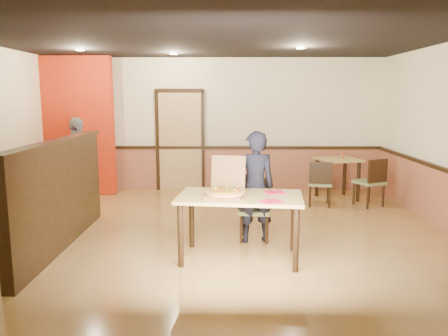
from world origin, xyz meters
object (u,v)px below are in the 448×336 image
at_px(pizza_box, 226,190).
at_px(side_chair_left, 320,182).
at_px(side_chair_right, 372,180).
at_px(diner, 255,187).
at_px(side_table, 338,167).
at_px(condiment, 343,155).
at_px(main_table, 240,204).
at_px(passerby, 77,160).
at_px(diner_chair, 255,206).

bearing_deg(pizza_box, side_chair_left, 65.86).
height_order(side_chair_right, diner, diner).
bearing_deg(side_table, condiment, -52.16).
bearing_deg(diner, pizza_box, 48.46).
distance_m(main_table, condiment, 3.77).
xyz_separation_m(passerby, pizza_box, (2.85, -3.00, 0.06)).
height_order(main_table, diner_chair, diner_chair).
distance_m(side_chair_right, diner, 3.02).
relative_size(side_chair_left, diner, 0.55).
bearing_deg(main_table, side_chair_left, 65.74).
height_order(side_chair_left, passerby, passerby).
xyz_separation_m(diner_chair, side_chair_right, (2.24, 1.84, 0.02)).
xyz_separation_m(diner_chair, side_chair_left, (1.30, 1.84, -0.01)).
bearing_deg(diner_chair, side_chair_right, 45.71).
height_order(diner, condiment, diner).
relative_size(main_table, condiment, 11.53).
xyz_separation_m(diner, condiment, (1.85, 2.51, 0.10)).
relative_size(side_chair_right, passerby, 0.55).
distance_m(main_table, side_chair_left, 3.05).
bearing_deg(side_chair_right, pizza_box, 19.83).
relative_size(side_chair_left, passerby, 0.52).
height_order(main_table, diner, diner).
relative_size(side_chair_left, condiment, 6.12).
bearing_deg(passerby, condiment, -81.56).
distance_m(side_chair_right, passerby, 5.52).
distance_m(main_table, side_table, 3.81).
bearing_deg(side_chair_right, condiment, -76.66).
distance_m(side_table, diner, 3.15).
distance_m(main_table, diner_chair, 0.85).
relative_size(diner_chair, passerby, 0.53).
bearing_deg(pizza_box, passerby, 142.66).
relative_size(side_chair_left, pizza_box, 1.47).
distance_m(side_chair_left, pizza_box, 3.15).
relative_size(side_chair_right, diner, 0.58).
distance_m(diner, passerby, 4.02).
bearing_deg(side_chair_left, pizza_box, 67.92).
xyz_separation_m(side_chair_right, pizza_box, (-2.65, -2.61, 0.38)).
bearing_deg(diner, condiment, -135.79).
bearing_deg(main_table, passerby, 141.17).
height_order(main_table, side_chair_left, side_chair_left).
height_order(side_table, diner, diner).
relative_size(main_table, passerby, 0.98).
xyz_separation_m(side_chair_left, diner, (-1.32, -1.98, 0.31)).
height_order(main_table, condiment, condiment).
xyz_separation_m(side_chair_right, passerby, (-5.50, 0.38, 0.32)).
height_order(diner_chair, side_chair_left, diner_chair).
xyz_separation_m(side_chair_right, side_table, (-0.48, 0.61, 0.14)).
bearing_deg(diner, side_chair_right, -148.11).
bearing_deg(pizza_box, diner, 66.99).
relative_size(diner_chair, condiment, 6.21).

